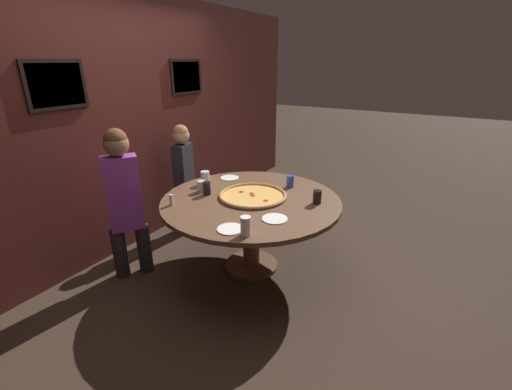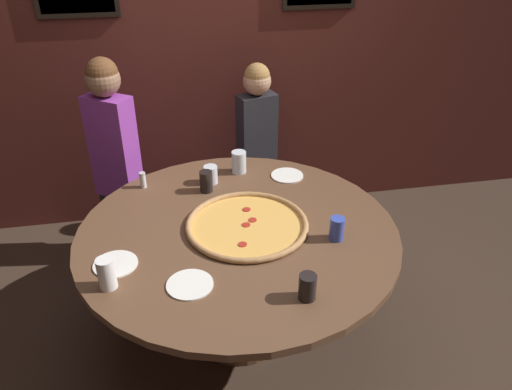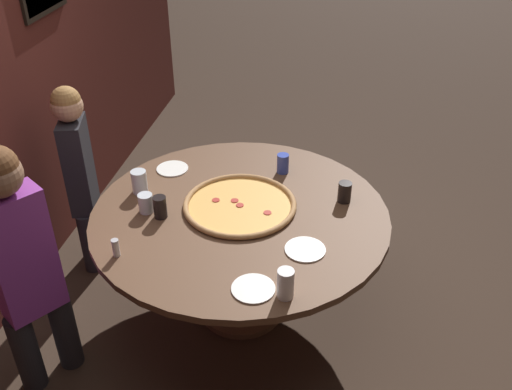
{
  "view_description": "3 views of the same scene",
  "coord_description": "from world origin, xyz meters",
  "px_view_note": "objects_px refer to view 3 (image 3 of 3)",
  "views": [
    {
      "loc": [
        -2.51,
        -1.54,
        1.95
      ],
      "look_at": [
        -0.05,
        -0.08,
        0.81
      ],
      "focal_mm": 24.0,
      "sensor_mm": 36.0,
      "label": 1
    },
    {
      "loc": [
        -0.3,
        -2.11,
        2.22
      ],
      "look_at": [
        0.09,
        -0.04,
        0.96
      ],
      "focal_mm": 35.0,
      "sensor_mm": 36.0,
      "label": 2
    },
    {
      "loc": [
        -2.55,
        -0.54,
        2.55
      ],
      "look_at": [
        0.11,
        -0.07,
        0.79
      ],
      "focal_mm": 40.0,
      "sensor_mm": 36.0,
      "label": 3
    }
  ],
  "objects_px": {
    "drink_cup_beside_pizza": "(146,203)",
    "white_plate_right_side": "(172,169)",
    "dining_table": "(240,230)",
    "diner_far_left": "(23,260)",
    "drink_cup_near_right": "(285,284)",
    "drink_cup_by_shaker": "(283,163)",
    "condiment_shaker": "(116,248)",
    "giant_pizza": "(240,205)",
    "white_plate_left_side": "(253,289)",
    "drink_cup_centre_back": "(139,182)",
    "drink_cup_near_left": "(160,207)",
    "white_plate_far_back": "(305,249)",
    "drink_cup_far_right": "(345,192)",
    "diner_centre_back": "(79,169)"
  },
  "relations": [
    {
      "from": "drink_cup_by_shaker",
      "to": "diner_far_left",
      "type": "xyz_separation_m",
      "value": [
        -1.14,
        1.1,
        0.0
      ]
    },
    {
      "from": "white_plate_far_back",
      "to": "white_plate_left_side",
      "type": "bearing_deg",
      "value": 147.93
    },
    {
      "from": "drink_cup_near_right",
      "to": "drink_cup_centre_back",
      "type": "xyz_separation_m",
      "value": [
        0.73,
        0.95,
        -0.01
      ]
    },
    {
      "from": "drink_cup_far_right",
      "to": "drink_cup_near_right",
      "type": "bearing_deg",
      "value": 164.76
    },
    {
      "from": "dining_table",
      "to": "white_plate_far_back",
      "type": "relative_size",
      "value": 7.93
    },
    {
      "from": "giant_pizza",
      "to": "diner_far_left",
      "type": "relative_size",
      "value": 0.45
    },
    {
      "from": "giant_pizza",
      "to": "drink_cup_near_right",
      "type": "xyz_separation_m",
      "value": [
        -0.68,
        -0.35,
        0.06
      ]
    },
    {
      "from": "drink_cup_near_right",
      "to": "drink_cup_by_shaker",
      "type": "height_order",
      "value": "drink_cup_near_right"
    },
    {
      "from": "drink_cup_beside_pizza",
      "to": "drink_cup_far_right",
      "type": "bearing_deg",
      "value": -74.72
    },
    {
      "from": "drink_cup_far_right",
      "to": "white_plate_far_back",
      "type": "distance_m",
      "value": 0.52
    },
    {
      "from": "drink_cup_far_right",
      "to": "drink_cup_by_shaker",
      "type": "xyz_separation_m",
      "value": [
        0.26,
        0.39,
        0.0
      ]
    },
    {
      "from": "drink_cup_far_right",
      "to": "white_plate_far_back",
      "type": "xyz_separation_m",
      "value": [
        -0.49,
        0.17,
        -0.06
      ]
    },
    {
      "from": "drink_cup_near_right",
      "to": "condiment_shaker",
      "type": "xyz_separation_m",
      "value": [
        0.14,
        0.87,
        -0.03
      ]
    },
    {
      "from": "drink_cup_near_left",
      "to": "white_plate_left_side",
      "type": "relative_size",
      "value": 0.61
    },
    {
      "from": "dining_table",
      "to": "drink_cup_by_shaker",
      "type": "height_order",
      "value": "drink_cup_by_shaker"
    },
    {
      "from": "white_plate_left_side",
      "to": "diner_far_left",
      "type": "height_order",
      "value": "diner_far_left"
    },
    {
      "from": "white_plate_right_side",
      "to": "drink_cup_near_right",
      "type": "bearing_deg",
      "value": -140.15
    },
    {
      "from": "diner_far_left",
      "to": "white_plate_right_side",
      "type": "bearing_deg",
      "value": -166.04
    },
    {
      "from": "dining_table",
      "to": "white_plate_far_back",
      "type": "bearing_deg",
      "value": -125.04
    },
    {
      "from": "drink_cup_centre_back",
      "to": "drink_cup_near_left",
      "type": "bearing_deg",
      "value": -138.48
    },
    {
      "from": "drink_cup_near_left",
      "to": "drink_cup_centre_back",
      "type": "distance_m",
      "value": 0.3
    },
    {
      "from": "drink_cup_beside_pizza",
      "to": "white_plate_right_side",
      "type": "distance_m",
      "value": 0.47
    },
    {
      "from": "drink_cup_beside_pizza",
      "to": "condiment_shaker",
      "type": "relative_size",
      "value": 1.12
    },
    {
      "from": "drink_cup_near_right",
      "to": "condiment_shaker",
      "type": "bearing_deg",
      "value": 80.53
    },
    {
      "from": "white_plate_far_back",
      "to": "diner_centre_back",
      "type": "distance_m",
      "value": 1.6
    },
    {
      "from": "dining_table",
      "to": "diner_far_left",
      "type": "relative_size",
      "value": 1.18
    },
    {
      "from": "drink_cup_beside_pizza",
      "to": "white_plate_right_side",
      "type": "relative_size",
      "value": 0.55
    },
    {
      "from": "white_plate_left_side",
      "to": "drink_cup_centre_back",
      "type": "bearing_deg",
      "value": 48.46
    },
    {
      "from": "drink_cup_centre_back",
      "to": "drink_cup_by_shaker",
      "type": "height_order",
      "value": "drink_cup_centre_back"
    },
    {
      "from": "drink_cup_centre_back",
      "to": "drink_cup_beside_pizza",
      "type": "distance_m",
      "value": 0.21
    },
    {
      "from": "drink_cup_far_right",
      "to": "white_plate_right_side",
      "type": "relative_size",
      "value": 0.61
    },
    {
      "from": "giant_pizza",
      "to": "drink_cup_centre_back",
      "type": "relative_size",
      "value": 4.67
    },
    {
      "from": "white_plate_far_back",
      "to": "drink_cup_centre_back",
      "type": "bearing_deg",
      "value": 69.4
    },
    {
      "from": "drink_cup_beside_pizza",
      "to": "white_plate_far_back",
      "type": "relative_size",
      "value": 0.52
    },
    {
      "from": "drink_cup_near_right",
      "to": "white_plate_right_side",
      "type": "xyz_separation_m",
      "value": [
        1.01,
        0.85,
        -0.07
      ]
    },
    {
      "from": "drink_cup_far_right",
      "to": "drink_cup_near_right",
      "type": "distance_m",
      "value": 0.87
    },
    {
      "from": "white_plate_far_back",
      "to": "drink_cup_beside_pizza",
      "type": "bearing_deg",
      "value": 78.02
    },
    {
      "from": "diner_centre_back",
      "to": "white_plate_far_back",
      "type": "bearing_deg",
      "value": 52.95
    },
    {
      "from": "white_plate_left_side",
      "to": "giant_pizza",
      "type": "bearing_deg",
      "value": 16.55
    },
    {
      "from": "white_plate_far_back",
      "to": "diner_far_left",
      "type": "height_order",
      "value": "diner_far_left"
    },
    {
      "from": "white_plate_right_side",
      "to": "white_plate_far_back",
      "type": "distance_m",
      "value": 1.12
    },
    {
      "from": "giant_pizza",
      "to": "drink_cup_near_left",
      "type": "height_order",
      "value": "drink_cup_near_left"
    },
    {
      "from": "drink_cup_near_right",
      "to": "drink_cup_beside_pizza",
      "type": "xyz_separation_m",
      "value": [
        0.54,
        0.85,
        -0.02
      ]
    },
    {
      "from": "drink_cup_beside_pizza",
      "to": "condiment_shaker",
      "type": "height_order",
      "value": "drink_cup_beside_pizza"
    },
    {
      "from": "diner_centre_back",
      "to": "drink_cup_beside_pizza",
      "type": "bearing_deg",
      "value": 40.51
    },
    {
      "from": "dining_table",
      "to": "drink_cup_near_right",
      "type": "bearing_deg",
      "value": -151.76
    },
    {
      "from": "drink_cup_near_left",
      "to": "drink_cup_near_right",
      "type": "relative_size",
      "value": 0.85
    },
    {
      "from": "giant_pizza",
      "to": "condiment_shaker",
      "type": "distance_m",
      "value": 0.75
    },
    {
      "from": "white_plate_right_side",
      "to": "white_plate_left_side",
      "type": "height_order",
      "value": "same"
    },
    {
      "from": "drink_cup_centre_back",
      "to": "white_plate_left_side",
      "type": "height_order",
      "value": "drink_cup_centre_back"
    }
  ]
}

